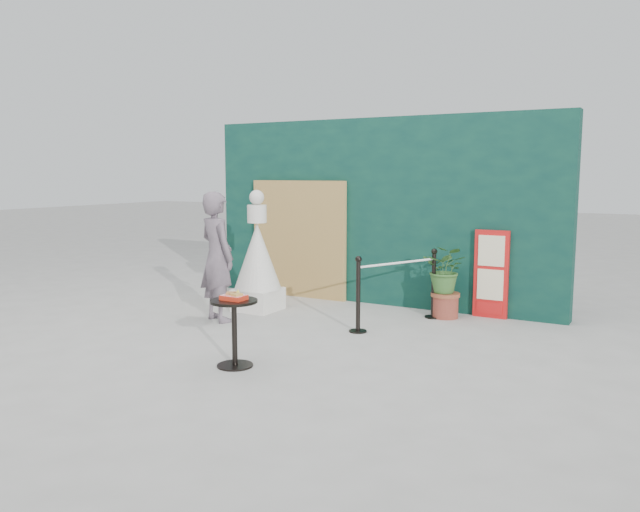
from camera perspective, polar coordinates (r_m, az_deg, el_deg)
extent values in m
plane|color=#ADAAA5|center=(7.72, -4.42, -8.41)|extent=(60.00, 60.00, 0.00)
cube|color=#092A27|center=(10.20, 5.39, 4.04)|extent=(6.00, 0.30, 3.00)
cube|color=tan|center=(10.71, -1.96, 1.55)|extent=(1.80, 0.08, 2.00)
imported|color=slate|center=(9.06, -9.40, -0.07)|extent=(0.80, 0.67, 1.87)
cube|color=red|center=(9.50, 15.38, -1.61)|extent=(0.50, 0.06, 1.30)
cube|color=beige|center=(9.42, 15.40, 0.46)|extent=(0.38, 0.02, 0.45)
cube|color=beige|center=(9.49, 15.30, -2.54)|extent=(0.38, 0.02, 0.45)
cube|color=red|center=(9.56, 15.22, -4.60)|extent=(0.38, 0.02, 0.18)
cube|color=silver|center=(9.79, -5.69, -3.96)|extent=(0.63, 0.63, 0.34)
cone|color=silver|center=(9.68, -5.74, 0.01)|extent=(0.73, 0.73, 1.03)
cylinder|color=silver|center=(9.62, -5.79, 3.86)|extent=(0.30, 0.30, 0.27)
sphere|color=silver|center=(9.60, -5.81, 5.35)|extent=(0.23, 0.23, 0.23)
cylinder|color=black|center=(7.07, -7.77, -9.88)|extent=(0.40, 0.40, 0.02)
cylinder|color=black|center=(6.98, -7.82, -7.13)|extent=(0.06, 0.06, 0.72)
cylinder|color=black|center=(6.89, -7.88, -4.12)|extent=(0.52, 0.52, 0.03)
cube|color=red|center=(6.88, -7.88, -3.79)|extent=(0.26, 0.19, 0.05)
cube|color=red|center=(6.88, -7.89, -3.56)|extent=(0.24, 0.17, 0.00)
cube|color=#C28447|center=(6.91, -8.11, -3.39)|extent=(0.15, 0.14, 0.02)
cube|color=gold|center=(6.83, -7.66, -3.51)|extent=(0.13, 0.13, 0.02)
cone|color=yellow|center=(6.90, -7.51, -3.25)|extent=(0.06, 0.06, 0.06)
cylinder|color=brown|center=(9.43, 11.36, -4.59)|extent=(0.38, 0.38, 0.32)
cylinder|color=#945D30|center=(9.40, 11.39, -3.48)|extent=(0.43, 0.43, 0.05)
imported|color=#336029|center=(9.33, 11.45, -1.20)|extent=(0.63, 0.55, 0.70)
cylinder|color=black|center=(8.48, 3.48, -6.87)|extent=(0.24, 0.24, 0.02)
cylinder|color=black|center=(8.37, 3.51, -3.76)|extent=(0.06, 0.06, 0.96)
sphere|color=black|center=(8.29, 3.54, -0.30)|extent=(0.09, 0.09, 0.09)
cylinder|color=black|center=(9.42, 10.27, -5.50)|extent=(0.24, 0.24, 0.02)
cylinder|color=black|center=(9.33, 10.34, -2.69)|extent=(0.06, 0.06, 0.96)
sphere|color=black|center=(9.25, 10.41, 0.42)|extent=(0.09, 0.09, 0.09)
cylinder|color=white|center=(8.77, 7.15, -0.63)|extent=(0.63, 1.31, 0.03)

